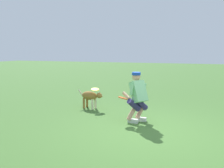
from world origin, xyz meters
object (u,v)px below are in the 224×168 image
at_px(frisbee_flying, 95,89).
at_px(frisbee_held, 123,98).
at_px(person, 138,96).
at_px(dog, 91,96).

distance_m(frisbee_flying, frisbee_held, 1.50).
height_order(person, dog, person).
bearing_deg(frisbee_flying, person, 150.65).
bearing_deg(frisbee_held, frisbee_flying, -36.90).
bearing_deg(dog, frisbee_held, -22.09).
height_order(person, frisbee_held, person).
bearing_deg(frisbee_flying, frisbee_held, 143.10).
height_order(dog, frisbee_flying, frisbee_flying).
bearing_deg(frisbee_held, dog, -34.25).
xyz_separation_m(dog, frisbee_flying, (-0.17, 0.03, 0.24)).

